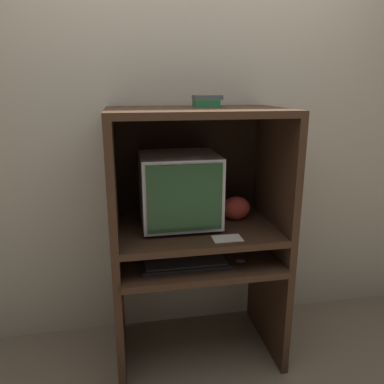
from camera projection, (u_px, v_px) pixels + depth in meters
The scene contains 10 objects.
wall_back at pixel (186, 134), 2.34m from camera, with size 6.00×0.06×2.60m.
desk_base at pixel (198, 294), 2.20m from camera, with size 0.95×0.63×0.66m.
desk_monitor_shelf at pixel (197, 232), 2.14m from camera, with size 0.95×0.61×0.16m.
hutch_upper at pixel (196, 150), 2.05m from camera, with size 0.95×0.61×0.66m.
crt_monitor at pixel (179, 189), 2.10m from camera, with size 0.43×0.41×0.41m.
keyboard at pixel (186, 264), 2.01m from camera, with size 0.47×0.17×0.03m.
mouse at pixel (240, 261), 2.04m from camera, with size 0.06×0.04×0.03m.
snack_bag at pixel (236, 208), 2.23m from camera, with size 0.17×0.13×0.14m.
book_stack at pixel (207, 101), 2.01m from camera, with size 0.15×0.13×0.06m.
paper_card at pixel (227, 238), 1.95m from camera, with size 0.15×0.10×0.00m.
Camera 1 is at (-0.39, -1.65, 1.58)m, focal length 35.00 mm.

